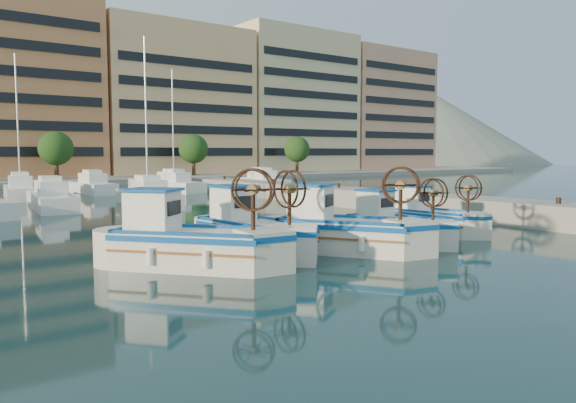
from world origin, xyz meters
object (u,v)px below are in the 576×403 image
object	(u,v)px
fishing_boat_b	(252,230)
fishing_boat_c	(341,228)
fishing_boat_a	(187,241)
fishing_boat_d	(394,224)
fishing_boat_e	(431,217)

from	to	relation	value
fishing_boat_b	fishing_boat_c	distance (m)	3.31
fishing_boat_a	fishing_boat_b	world-z (taller)	fishing_boat_a
fishing_boat_a	fishing_boat_c	size ratio (longest dim) A/B	0.98
fishing_boat_b	fishing_boat_d	distance (m)	6.21
fishing_boat_c	fishing_boat_d	bearing A→B (deg)	-26.13
fishing_boat_b	fishing_boat_d	bearing A→B (deg)	-16.58
fishing_boat_a	fishing_boat_b	size ratio (longest dim) A/B	1.01
fishing_boat_a	fishing_boat_d	distance (m)	9.14
fishing_boat_a	fishing_boat_e	size ratio (longest dim) A/B	1.15
fishing_boat_a	fishing_boat_d	size ratio (longest dim) A/B	1.16
fishing_boat_d	fishing_boat_b	bearing A→B (deg)	162.77
fishing_boat_a	fishing_boat_c	world-z (taller)	fishing_boat_a
fishing_boat_b	fishing_boat_d	world-z (taller)	fishing_boat_b
fishing_boat_a	fishing_boat_e	distance (m)	12.54
fishing_boat_b	fishing_boat_e	xyz separation A→B (m)	(9.45, -0.58, -0.11)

